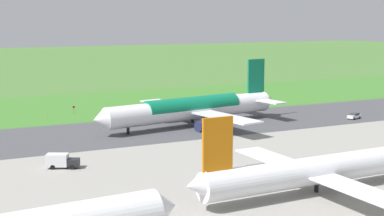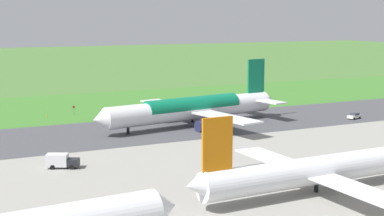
{
  "view_description": "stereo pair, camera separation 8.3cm",
  "coord_description": "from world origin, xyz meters",
  "px_view_note": "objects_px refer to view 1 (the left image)",
  "views": [
    {
      "loc": [
        61.25,
        127.45,
        26.96
      ],
      "look_at": [
        -0.88,
        0.0,
        4.5
      ],
      "focal_mm": 54.0,
      "sensor_mm": 36.0,
      "label": 1
    },
    {
      "loc": [
        61.18,
        127.49,
        26.96
      ],
      "look_at": [
        -0.88,
        0.0,
        4.5
      ],
      "focal_mm": 54.0,
      "sensor_mm": 36.0,
      "label": 2
    }
  ],
  "objects_px": {
    "service_truck_baggage": "(61,161)",
    "service_car_ops": "(354,116)",
    "airliner_main": "(193,108)",
    "no_stopping_sign": "(74,110)",
    "traffic_cone_orange": "(47,116)",
    "airliner_parked_mid": "(316,170)"
  },
  "relations": [
    {
      "from": "airliner_parked_mid",
      "to": "service_truck_baggage",
      "type": "bearing_deg",
      "value": -44.76
    },
    {
      "from": "service_truck_baggage",
      "to": "service_car_ops",
      "type": "distance_m",
      "value": 83.79
    },
    {
      "from": "service_truck_baggage",
      "to": "service_car_ops",
      "type": "bearing_deg",
      "value": -168.8
    },
    {
      "from": "airliner_parked_mid",
      "to": "service_car_ops",
      "type": "height_order",
      "value": "airliner_parked_mid"
    },
    {
      "from": "airliner_main",
      "to": "service_truck_baggage",
      "type": "distance_m",
      "value": 47.72
    },
    {
      "from": "service_truck_baggage",
      "to": "service_car_ops",
      "type": "relative_size",
      "value": 1.36
    },
    {
      "from": "airliner_main",
      "to": "service_truck_baggage",
      "type": "xyz_separation_m",
      "value": [
        39.48,
        26.64,
        -2.95
      ]
    },
    {
      "from": "service_truck_baggage",
      "to": "no_stopping_sign",
      "type": "bearing_deg",
      "value": -106.74
    },
    {
      "from": "service_truck_baggage",
      "to": "no_stopping_sign",
      "type": "xyz_separation_m",
      "value": [
        -16.61,
        -55.23,
        0.11
      ]
    },
    {
      "from": "airliner_main",
      "to": "service_truck_baggage",
      "type": "relative_size",
      "value": 8.71
    },
    {
      "from": "service_truck_baggage",
      "to": "traffic_cone_orange",
      "type": "distance_m",
      "value": 56.27
    },
    {
      "from": "airliner_parked_mid",
      "to": "service_car_ops",
      "type": "distance_m",
      "value": 69.52
    },
    {
      "from": "no_stopping_sign",
      "to": "airliner_main",
      "type": "bearing_deg",
      "value": 128.66
    },
    {
      "from": "airliner_parked_mid",
      "to": "traffic_cone_orange",
      "type": "height_order",
      "value": "airliner_parked_mid"
    },
    {
      "from": "airliner_parked_mid",
      "to": "no_stopping_sign",
      "type": "relative_size",
      "value": 17.86
    },
    {
      "from": "airliner_parked_mid",
      "to": "no_stopping_sign",
      "type": "distance_m",
      "value": 88.28
    },
    {
      "from": "airliner_main",
      "to": "service_car_ops",
      "type": "distance_m",
      "value": 44.09
    },
    {
      "from": "airliner_parked_mid",
      "to": "service_truck_baggage",
      "type": "xyz_separation_m",
      "value": [
        31.94,
        -31.68,
        -2.23
      ]
    },
    {
      "from": "no_stopping_sign",
      "to": "airliner_parked_mid",
      "type": "bearing_deg",
      "value": 100.0
    },
    {
      "from": "airliner_parked_mid",
      "to": "traffic_cone_orange",
      "type": "xyz_separation_m",
      "value": [
        22.65,
        -87.16,
        -3.36
      ]
    },
    {
      "from": "service_truck_baggage",
      "to": "traffic_cone_orange",
      "type": "bearing_deg",
      "value": -99.5
    },
    {
      "from": "service_car_ops",
      "to": "airliner_main",
      "type": "bearing_deg",
      "value": -13.64
    }
  ]
}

